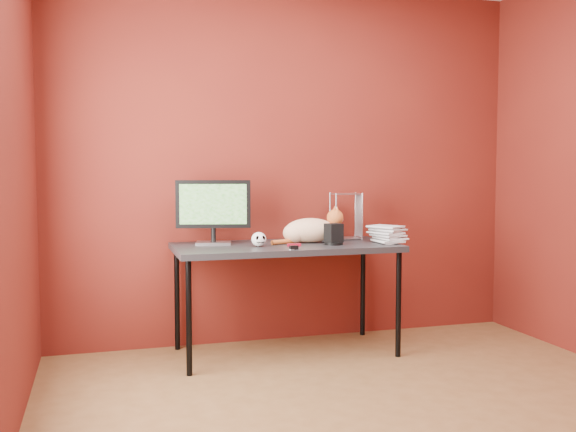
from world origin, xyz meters
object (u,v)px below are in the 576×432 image
object	(u,v)px
monitor	(213,209)
speaker	(334,235)
skull_mug	(259,239)
cat	(311,230)
book_stack	(379,147)
desk	(286,252)

from	to	relation	value
monitor	speaker	distance (m)	0.83
skull_mug	cat	bearing A→B (deg)	17.44
skull_mug	speaker	xyz separation A→B (m)	(0.51, -0.03, 0.02)
book_stack	cat	bearing A→B (deg)	158.50
speaker	book_stack	distance (m)	0.68
monitor	skull_mug	distance (m)	0.39
speaker	desk	bearing A→B (deg)	144.43
monitor	skull_mug	size ratio (longest dim) A/B	5.04
cat	skull_mug	size ratio (longest dim) A/B	5.46
speaker	cat	bearing A→B (deg)	107.73
desk	cat	xyz separation A→B (m)	(0.20, 0.05, 0.14)
desk	cat	size ratio (longest dim) A/B	2.78
cat	book_stack	world-z (taller)	book_stack
skull_mug	book_stack	distance (m)	1.04
desk	speaker	world-z (taller)	speaker
monitor	cat	world-z (taller)	monitor
monitor	book_stack	distance (m)	1.20
desk	book_stack	xyz separation A→B (m)	(0.63, -0.12, 0.71)
skull_mug	speaker	size ratio (longest dim) A/B	0.69
desk	monitor	size ratio (longest dim) A/B	3.02
monitor	cat	size ratio (longest dim) A/B	0.92
speaker	book_stack	world-z (taller)	book_stack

